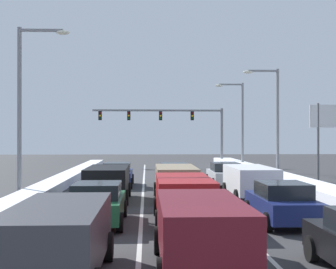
% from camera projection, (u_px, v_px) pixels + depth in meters
% --- Properties ---
extents(ground_plane, '(124.30, 124.30, 0.00)m').
position_uv_depth(ground_plane, '(177.00, 202.00, 23.85)').
color(ground_plane, '#333335').
extents(lane_stripe_between_right_lane_and_center_lane, '(0.14, 52.59, 0.01)m').
position_uv_depth(lane_stripe_between_right_lane_and_center_lane, '(201.00, 190.00, 28.70)').
color(lane_stripe_between_right_lane_and_center_lane, silver).
rests_on(lane_stripe_between_right_lane_and_center_lane, ground).
extents(lane_stripe_between_center_lane_and_left_lane, '(0.14, 52.59, 0.01)m').
position_uv_depth(lane_stripe_between_center_lane_and_left_lane, '(143.00, 191.00, 28.55)').
color(lane_stripe_between_center_lane_and_left_lane, silver).
rests_on(lane_stripe_between_center_lane_and_left_lane, ground).
extents(snow_bank_right_shoulder, '(1.91, 52.59, 0.77)m').
position_uv_depth(snow_bank_right_shoulder, '(291.00, 184.00, 28.94)').
color(snow_bank_right_shoulder, white).
rests_on(snow_bank_right_shoulder, ground).
extents(snow_bank_left_shoulder, '(1.38, 52.59, 0.55)m').
position_uv_depth(snow_bank_left_shoulder, '(51.00, 186.00, 28.32)').
color(snow_bank_left_shoulder, white).
rests_on(snow_bank_left_shoulder, ground).
extents(sedan_navy_right_lane_second, '(2.00, 4.50, 1.51)m').
position_uv_depth(sedan_navy_right_lane_second, '(282.00, 203.00, 17.82)').
color(sedan_navy_right_lane_second, navy).
rests_on(sedan_navy_right_lane_second, ground).
extents(suv_white_right_lane_third, '(2.16, 4.90, 1.67)m').
position_uv_depth(suv_white_right_lane_third, '(250.00, 180.00, 24.26)').
color(suv_white_right_lane_third, silver).
rests_on(suv_white_right_lane_third, ground).
extents(sedan_silver_right_lane_fourth, '(2.00, 4.50, 1.51)m').
position_uv_depth(sedan_silver_right_lane_fourth, '(225.00, 174.00, 31.16)').
color(sedan_silver_right_lane_fourth, '#B7BABF').
rests_on(sedan_silver_right_lane_fourth, ground).
extents(suv_maroon_center_lane_nearest, '(2.16, 4.90, 1.67)m').
position_uv_depth(suv_maroon_center_lane_nearest, '(201.00, 228.00, 11.59)').
color(suv_maroon_center_lane_nearest, maroon).
rests_on(suv_maroon_center_lane_nearest, ground).
extents(suv_red_center_lane_second, '(2.16, 4.90, 1.67)m').
position_uv_depth(suv_red_center_lane_second, '(184.00, 195.00, 17.97)').
color(suv_red_center_lane_second, maroon).
rests_on(suv_red_center_lane_second, ground).
extents(suv_tan_center_lane_third, '(2.16, 4.90, 1.67)m').
position_uv_depth(suv_tan_center_lane_third, '(176.00, 180.00, 24.47)').
color(suv_tan_center_lane_third, '#937F60').
rests_on(suv_tan_center_lane_third, ground).
extents(sedan_gray_center_lane_fourth, '(2.00, 4.50, 1.51)m').
position_uv_depth(sedan_gray_center_lane_fourth, '(173.00, 175.00, 30.89)').
color(sedan_gray_center_lane_fourth, slate).
rests_on(sedan_gray_center_lane_fourth, ground).
extents(suv_charcoal_left_lane_nearest, '(2.16, 4.90, 1.67)m').
position_uv_depth(suv_charcoal_left_lane_nearest, '(58.00, 235.00, 10.72)').
color(suv_charcoal_left_lane_nearest, '#38383D').
rests_on(suv_charcoal_left_lane_nearest, ground).
extents(sedan_green_left_lane_second, '(2.00, 4.50, 1.51)m').
position_uv_depth(sedan_green_left_lane_second, '(97.00, 203.00, 17.67)').
color(sedan_green_left_lane_second, '#1E5633').
rests_on(sedan_green_left_lane_second, ground).
extents(suv_black_left_lane_third, '(2.16, 4.90, 1.67)m').
position_uv_depth(suv_black_left_lane_third, '(108.00, 180.00, 24.09)').
color(suv_black_left_lane_third, black).
rests_on(suv_black_left_lane_third, ground).
extents(sedan_navy_left_lane_fourth, '(2.00, 4.50, 1.51)m').
position_uv_depth(sedan_navy_left_lane_fourth, '(117.00, 174.00, 31.09)').
color(sedan_navy_left_lane_fourth, navy).
rests_on(sedan_navy_left_lane_fourth, ground).
extents(traffic_light_gantry, '(14.00, 0.47, 6.20)m').
position_uv_depth(traffic_light_gantry, '(173.00, 120.00, 52.57)').
color(traffic_light_gantry, slate).
rests_on(traffic_light_gantry, ground).
extents(street_lamp_right_mid, '(2.66, 0.36, 8.16)m').
position_uv_depth(street_lamp_right_mid, '(273.00, 113.00, 36.15)').
color(street_lamp_right_mid, gray).
rests_on(street_lamp_right_mid, ground).
extents(street_lamp_right_far, '(2.66, 0.36, 8.16)m').
position_uv_depth(street_lamp_right_far, '(239.00, 118.00, 45.67)').
color(street_lamp_right_far, gray).
rests_on(street_lamp_right_far, ground).
extents(street_lamp_left_mid, '(2.66, 0.36, 8.75)m').
position_uv_depth(street_lamp_left_mid, '(26.00, 97.00, 24.98)').
color(street_lamp_left_mid, gray).
rests_on(street_lamp_left_mid, ground).
extents(roadside_sign_right, '(3.20, 0.16, 5.50)m').
position_uv_depth(roadside_sign_right, '(332.00, 124.00, 34.47)').
color(roadside_sign_right, '#59595B').
rests_on(roadside_sign_right, ground).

